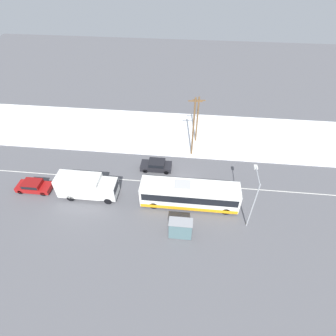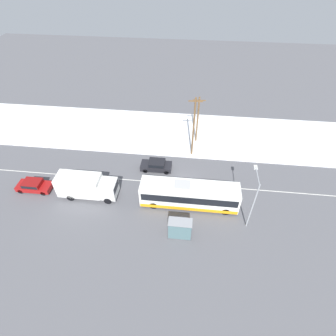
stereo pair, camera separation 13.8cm
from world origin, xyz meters
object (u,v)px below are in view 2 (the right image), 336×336
(pedestrian_at_stop, at_px, (188,224))
(streetlamp, at_px, (254,196))
(city_bus, at_px, (189,195))
(box_truck, at_px, (86,186))
(sedan_car, at_px, (156,165))
(utility_pole_snowlot, at_px, (198,119))
(bus_shelter, at_px, (180,228))
(utility_pole_roadside, at_px, (194,127))
(parked_car_near_truck, at_px, (34,185))

(pedestrian_at_stop, relative_size, streetlamp, 0.25)
(city_bus, height_order, box_truck, city_bus)
(sedan_car, height_order, utility_pole_snowlot, utility_pole_snowlot)
(box_truck, relative_size, streetlamp, 1.08)
(bus_shelter, relative_size, utility_pole_snowlot, 0.33)
(utility_pole_roadside, bearing_deg, parked_car_near_truck, -154.78)
(utility_pole_snowlot, bearing_deg, streetlamp, -67.38)
(box_truck, bearing_deg, pedestrian_at_stop, -16.57)
(sedan_car, relative_size, parked_car_near_truck, 0.98)
(city_bus, bearing_deg, pedestrian_at_stop, -88.68)
(parked_car_near_truck, bearing_deg, pedestrian_at_stop, -11.34)
(utility_pole_roadside, height_order, utility_pole_snowlot, utility_pole_roadside)
(streetlamp, height_order, utility_pole_snowlot, utility_pole_snowlot)
(streetlamp, height_order, utility_pole_roadside, utility_pole_roadside)
(city_bus, distance_m, utility_pole_roadside, 9.83)
(utility_pole_roadside, bearing_deg, streetlamp, -59.47)
(streetlamp, bearing_deg, pedestrian_at_stop, -163.79)
(box_truck, distance_m, sedan_car, 9.56)
(sedan_car, bearing_deg, city_bus, 130.01)
(city_bus, xyz_separation_m, bus_shelter, (-0.74, -4.79, 0.09))
(box_truck, bearing_deg, utility_pole_snowlot, 44.65)
(sedan_car, xyz_separation_m, utility_pole_snowlot, (5.14, 7.14, 3.11))
(city_bus, relative_size, streetlamp, 1.72)
(streetlamp, distance_m, utility_pole_snowlot, 15.76)
(parked_car_near_truck, relative_size, streetlamp, 0.64)
(parked_car_near_truck, distance_m, streetlamp, 26.25)
(city_bus, bearing_deg, streetlamp, -15.72)
(box_truck, distance_m, utility_pole_snowlot, 18.21)
(bus_shelter, relative_size, streetlamp, 0.37)
(bus_shelter, bearing_deg, streetlamp, 22.10)
(city_bus, height_order, pedestrian_at_stop, city_bus)
(city_bus, xyz_separation_m, pedestrian_at_stop, (0.09, -3.71, -0.55))
(streetlamp, bearing_deg, parked_car_near_truck, 175.51)
(city_bus, height_order, streetlamp, streetlamp)
(streetlamp, xyz_separation_m, utility_pole_roadside, (-6.58, 11.15, 0.44))
(parked_car_near_truck, relative_size, utility_pole_snowlot, 0.57)
(box_truck, height_order, streetlamp, streetlamp)
(sedan_car, height_order, utility_pole_roadside, utility_pole_roadside)
(sedan_car, bearing_deg, utility_pole_roadside, -140.97)
(sedan_car, relative_size, utility_pole_roadside, 0.46)
(sedan_car, bearing_deg, pedestrian_at_stop, 117.16)
(box_truck, height_order, sedan_car, box_truck)
(city_bus, bearing_deg, box_truck, 179.99)
(utility_pole_roadside, distance_m, utility_pole_snowlot, 3.52)
(box_truck, relative_size, sedan_car, 1.71)
(streetlamp, bearing_deg, city_bus, 164.28)
(bus_shelter, xyz_separation_m, utility_pole_roadside, (0.69, 14.10, 3.06))
(parked_car_near_truck, height_order, utility_pole_roadside, utility_pole_roadside)
(sedan_car, xyz_separation_m, utility_pole_roadside, (4.62, 3.75, 3.93))
(box_truck, distance_m, bus_shelter, 12.60)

